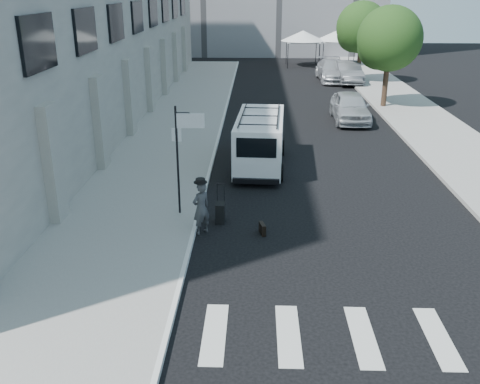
# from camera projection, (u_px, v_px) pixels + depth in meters

# --- Properties ---
(ground) EXTENTS (120.00, 120.00, 0.00)m
(ground) POSITION_uv_depth(u_px,v_px,m) (260.00, 266.00, 14.34)
(ground) COLOR black
(ground) RESTS_ON ground
(sidewalk_left) EXTENTS (4.50, 48.00, 0.15)m
(sidewalk_left) POSITION_uv_depth(u_px,v_px,m) (182.00, 121.00, 29.35)
(sidewalk_left) COLOR gray
(sidewalk_left) RESTS_ON ground
(sidewalk_right) EXTENTS (4.00, 56.00, 0.15)m
(sidewalk_right) POSITION_uv_depth(u_px,v_px,m) (406.00, 107.00, 32.69)
(sidewalk_right) COLOR gray
(sidewalk_right) RESTS_ON ground
(building_left) EXTENTS (10.00, 44.00, 12.00)m
(building_left) POSITION_uv_depth(u_px,v_px,m) (51.00, 6.00, 29.29)
(building_left) COLOR gray
(building_left) RESTS_ON ground
(sign_pole) EXTENTS (1.03, 0.07, 3.50)m
(sign_pole) POSITION_uv_depth(u_px,v_px,m) (184.00, 138.00, 16.44)
(sign_pole) COLOR black
(sign_pole) RESTS_ON sidewalk_left
(tree_near) EXTENTS (3.80, 3.83, 6.03)m
(tree_near) POSITION_uv_depth(u_px,v_px,m) (387.00, 41.00, 31.46)
(tree_near) COLOR black
(tree_near) RESTS_ON ground
(tree_far) EXTENTS (3.80, 3.83, 6.03)m
(tree_far) POSITION_uv_depth(u_px,v_px,m) (360.00, 29.00, 39.85)
(tree_far) COLOR black
(tree_far) RESTS_ON ground
(tent_left) EXTENTS (4.00, 4.00, 3.20)m
(tent_left) POSITION_uv_depth(u_px,v_px,m) (303.00, 36.00, 48.65)
(tent_left) COLOR black
(tent_left) RESTS_ON ground
(tent_right) EXTENTS (4.00, 4.00, 3.20)m
(tent_right) POSITION_uv_depth(u_px,v_px,m) (338.00, 36.00, 49.02)
(tent_right) COLOR black
(tent_right) RESTS_ON ground
(businessman) EXTENTS (0.71, 0.69, 1.64)m
(businessman) POSITION_uv_depth(u_px,v_px,m) (201.00, 208.00, 15.96)
(businessman) COLOR #3D3E40
(businessman) RESTS_ON ground
(briefcase) EXTENTS (0.23, 0.46, 0.34)m
(briefcase) POSITION_uv_depth(u_px,v_px,m) (262.00, 229.00, 16.14)
(briefcase) COLOR black
(briefcase) RESTS_ON ground
(suitcase) EXTENTS (0.29, 0.45, 1.24)m
(suitcase) POSITION_uv_depth(u_px,v_px,m) (220.00, 212.00, 16.90)
(suitcase) COLOR black
(suitcase) RESTS_ON ground
(cargo_van) EXTENTS (2.22, 5.67, 2.12)m
(cargo_van) POSITION_uv_depth(u_px,v_px,m) (260.00, 140.00, 21.93)
(cargo_van) COLOR white
(cargo_van) RESTS_ON ground
(parked_car_a) EXTENTS (1.94, 4.70, 1.59)m
(parked_car_a) POSITION_uv_depth(u_px,v_px,m) (350.00, 107.00, 29.38)
(parked_car_a) COLOR #AEB2B7
(parked_car_a) RESTS_ON ground
(parked_car_b) EXTENTS (1.84, 4.98, 1.63)m
(parked_car_b) POSITION_uv_depth(u_px,v_px,m) (348.00, 72.00, 40.85)
(parked_car_b) COLOR #505357
(parked_car_b) RESTS_ON ground
(parked_car_c) EXTENTS (2.44, 5.66, 1.62)m
(parked_car_c) POSITION_uv_depth(u_px,v_px,m) (333.00, 70.00, 41.80)
(parked_car_c) COLOR #B0B3B9
(parked_car_c) RESTS_ON ground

